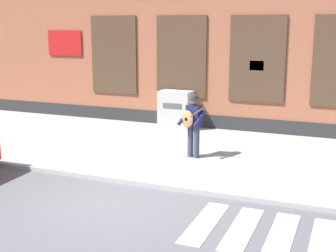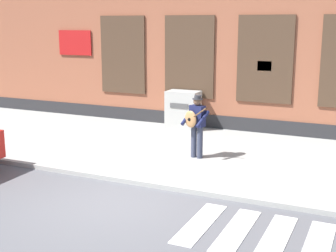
% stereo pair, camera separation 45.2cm
% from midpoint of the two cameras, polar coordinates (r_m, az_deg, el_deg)
% --- Properties ---
extents(ground_plane, '(160.00, 160.00, 0.00)m').
position_cam_midpoint_polar(ground_plane, '(9.59, -4.52, -9.24)').
color(ground_plane, '#56565B').
extents(sidewalk, '(28.00, 5.80, 0.11)m').
position_cam_midpoint_polar(sidewalk, '(12.94, 3.89, -3.19)').
color(sidewalk, '#9E9E99').
rests_on(sidewalk, ground).
extents(building_backdrop, '(28.00, 4.06, 6.19)m').
position_cam_midpoint_polar(building_backdrop, '(17.13, 9.97, 10.79)').
color(building_backdrop, '#99563D').
rests_on(building_backdrop, ground).
extents(busker, '(0.72, 0.64, 1.64)m').
position_cam_midpoint_polar(busker, '(12.01, 4.52, 0.41)').
color(busker, '#33384C').
rests_on(busker, sidewalk).
extents(utility_box, '(1.06, 0.69, 1.24)m').
position_cam_midpoint_polar(utility_box, '(15.47, 2.70, 1.99)').
color(utility_box, '#ADADA8').
rests_on(utility_box, sidewalk).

